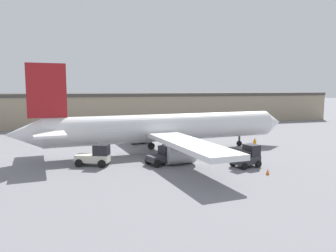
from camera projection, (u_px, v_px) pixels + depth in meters
ground_plane at (168, 151)px, 41.98m from camera, size 400.00×400.00×0.00m
terminal_building at (149, 107)px, 79.51m from camera, size 89.01×17.78×6.96m
airplane at (161, 129)px, 41.27m from camera, size 36.65×33.89×10.80m
ground_crew_worker at (255, 144)px, 41.93m from camera, size 0.38×0.38×1.73m
baggage_tug at (162, 156)px, 34.68m from camera, size 3.11×2.64×1.95m
belt_loader_truck at (247, 157)px, 33.77m from camera, size 3.04×2.46×2.27m
pushback_tug at (95, 156)px, 34.08m from camera, size 3.76×2.90×2.27m
safety_cone_near at (268, 172)px, 30.72m from camera, size 0.36×0.36×0.55m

